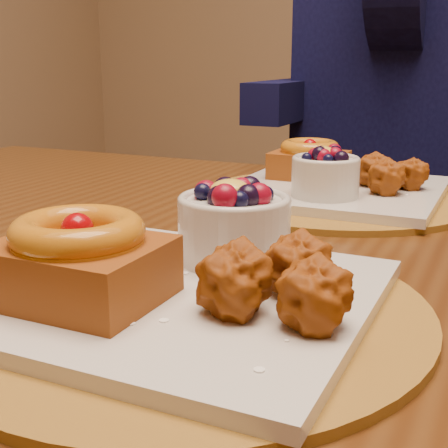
{
  "coord_description": "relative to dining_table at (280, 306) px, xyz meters",
  "views": [
    {
      "loc": [
        0.13,
        -0.69,
        0.95
      ],
      "look_at": [
        -0.08,
        -0.25,
        0.82
      ],
      "focal_mm": 50.0,
      "sensor_mm": 36.0,
      "label": 1
    }
  ],
  "objects": [
    {
      "name": "diner",
      "position": [
        -0.03,
        0.87,
        0.31
      ],
      "size": [
        0.57,
        0.54,
        0.93
      ],
      "rotation": [
        0.0,
        0.0,
        -0.29
      ],
      "color": "black",
      "rests_on": "ground"
    },
    {
      "name": "dining_table",
      "position": [
        0.0,
        0.0,
        0.0
      ],
      "size": [
        1.6,
        0.9,
        0.76
      ],
      "color": "#3D1F0B",
      "rests_on": "ground"
    },
    {
      "name": "place_setting_near",
      "position": [
        -0.0,
        -0.21,
        0.11
      ],
      "size": [
        0.38,
        0.38,
        0.09
      ],
      "color": "#5E3511",
      "rests_on": "dining_table"
    },
    {
      "name": "place_setting_far",
      "position": [
        -0.0,
        0.22,
        0.1
      ],
      "size": [
        0.38,
        0.38,
        0.08
      ],
      "color": "#5E3511",
      "rests_on": "dining_table"
    },
    {
      "name": "chair_far",
      "position": [
        0.06,
        0.97,
        -0.14
      ],
      "size": [
        0.55,
        0.55,
        0.97
      ],
      "rotation": [
        0.0,
        0.0,
        -0.21
      ],
      "color": "black",
      "rests_on": "ground"
    }
  ]
}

